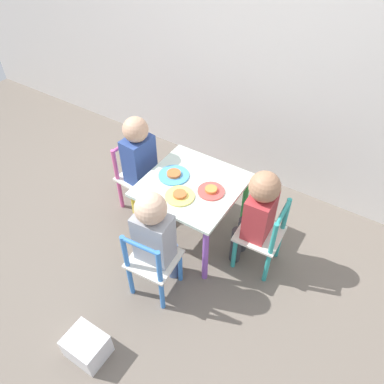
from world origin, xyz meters
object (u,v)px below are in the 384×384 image
(child_front, at_px, (155,234))
(plate_left, at_px, (174,175))
(kids_table, at_px, (192,192))
(chair_teal, at_px, (263,237))
(chair_pink, at_px, (137,178))
(chair_blue, at_px, (152,264))
(plate_right, at_px, (211,191))
(child_left, at_px, (141,158))
(child_right, at_px, (257,211))
(plate_front, at_px, (180,196))
(storage_bin, at_px, (87,346))

(child_front, relative_size, plate_left, 3.90)
(kids_table, relative_size, chair_teal, 1.11)
(chair_pink, bearing_deg, chair_blue, -129.88)
(chair_teal, bearing_deg, plate_right, -88.78)
(child_front, bearing_deg, chair_pink, -46.97)
(kids_table, relative_size, plate_left, 3.00)
(chair_pink, bearing_deg, chair_teal, -85.76)
(chair_blue, bearing_deg, child_left, -53.27)
(child_right, xyz_separation_m, child_front, (-0.39, -0.45, 0.00))
(chair_blue, height_order, child_left, child_left)
(child_left, bearing_deg, chair_blue, -133.03)
(plate_left, height_order, plate_front, same)
(kids_table, distance_m, plate_left, 0.16)
(plate_left, distance_m, storage_bin, 1.07)
(child_front, bearing_deg, chair_teal, -139.77)
(chair_teal, relative_size, child_right, 0.71)
(chair_teal, relative_size, plate_left, 2.71)
(chair_pink, relative_size, chair_blue, 1.00)
(chair_teal, xyz_separation_m, child_front, (-0.45, -0.45, 0.20))
(plate_left, xyz_separation_m, plate_right, (0.27, -0.00, 0.00))
(kids_table, height_order, plate_front, plate_front)
(child_left, relative_size, plate_right, 4.71)
(chair_teal, height_order, child_front, child_front)
(child_right, xyz_separation_m, plate_right, (-0.29, -0.02, 0.03))
(plate_front, bearing_deg, storage_bin, -91.21)
(child_left, bearing_deg, plate_front, -106.81)
(plate_left, bearing_deg, plate_front, -45.00)
(plate_left, bearing_deg, chair_teal, 2.54)
(child_right, xyz_separation_m, storage_bin, (-0.44, -1.01, -0.37))
(kids_table, height_order, child_left, child_left)
(chair_teal, xyz_separation_m, plate_left, (-0.62, -0.03, 0.22))
(chair_blue, bearing_deg, child_right, -131.98)
(child_left, relative_size, storage_bin, 3.70)
(plate_front, bearing_deg, chair_blue, -83.14)
(child_front, relative_size, plate_right, 4.64)
(chair_teal, distance_m, plate_right, 0.42)
(plate_left, bearing_deg, chair_blue, -70.11)
(chair_pink, xyz_separation_m, child_left, (0.06, -0.01, 0.20))
(chair_blue, xyz_separation_m, child_right, (0.38, 0.51, 0.19))
(chair_pink, distance_m, child_front, 0.73)
(child_front, relative_size, plate_front, 4.28)
(storage_bin, bearing_deg, child_front, 84.41)
(kids_table, relative_size, storage_bin, 2.80)
(chair_pink, height_order, storage_bin, chair_pink)
(child_right, height_order, plate_left, child_right)
(chair_teal, height_order, plate_left, chair_teal)
(child_front, bearing_deg, plate_front, -87.74)
(kids_table, bearing_deg, chair_blue, -85.01)
(child_right, bearing_deg, plate_front, -72.97)
(child_left, distance_m, child_right, 0.85)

